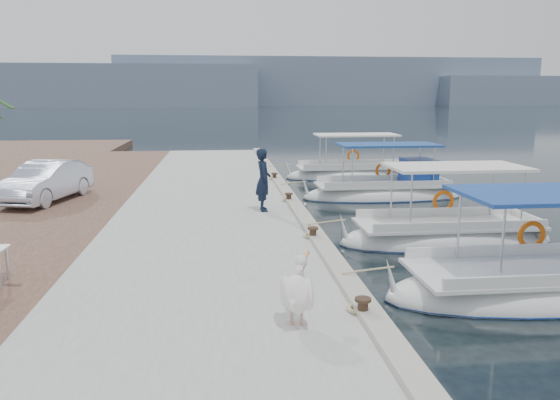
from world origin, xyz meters
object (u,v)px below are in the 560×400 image
object	(u,v)px
fishing_caique_d	(385,193)
fishing_caique_b	(546,290)
fishing_caique_e	(352,175)
pelican	(297,292)
parked_car	(46,181)
fisherman	(263,180)
fishing_caique_c	(446,238)

from	to	relation	value
fishing_caique_d	fishing_caique_b	bearing A→B (deg)	-89.50
fishing_caique_b	fishing_caique_e	size ratio (longest dim) A/B	1.03
pelican	fishing_caique_b	bearing A→B (deg)	19.53
parked_car	fishing_caique_b	bearing A→B (deg)	-21.75
fishing_caique_d	pelican	xyz separation A→B (m)	(-5.52, -13.17, 0.85)
pelican	fisherman	distance (m)	8.91
fishing_caique_d	fishing_caique_e	distance (m)	5.60
fishing_caique_b	fishing_caique_c	world-z (taller)	same
fishing_caique_d	fisherman	bearing A→B (deg)	-141.42
fishing_caique_e	pelican	xyz separation A→B (m)	(-5.50, -18.77, 0.92)
fishing_caique_d	fishing_caique_c	bearing A→B (deg)	-92.45
fishing_caique_c	pelican	size ratio (longest dim) A/B	4.59
fishing_caique_c	fisherman	size ratio (longest dim) A/B	3.13
fishing_caique_e	fisherman	distance (m)	11.31
fishing_caique_e	pelican	world-z (taller)	fishing_caique_e
fishing_caique_c	pelican	distance (m)	8.20
fishing_caique_d	parked_car	bearing A→B (deg)	-171.78
fisherman	parked_car	distance (m)	7.84
fishing_caique_d	parked_car	world-z (taller)	fishing_caique_d
fishing_caique_c	parked_car	size ratio (longest dim) A/B	1.48
fishing_caique_c	fishing_caique_e	world-z (taller)	same
pelican	fishing_caique_e	bearing A→B (deg)	73.66
fishing_caique_d	parked_car	distance (m)	12.97
fishing_caique_b	fisherman	distance (m)	8.91
fishing_caique_d	fisherman	distance (m)	6.98
pelican	parked_car	xyz separation A→B (m)	(-7.29, 11.33, 0.15)
pelican	fisherman	bearing A→B (deg)	88.98
fishing_caique_c	pelican	xyz separation A→B (m)	(-5.22, -6.25, 0.92)
fisherman	pelican	bearing A→B (deg)	175.51
fishing_caique_b	fishing_caique_d	world-z (taller)	same
fishing_caique_c	fisherman	bearing A→B (deg)	152.39
fishing_caique_b	fishing_caique_c	distance (m)	4.28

